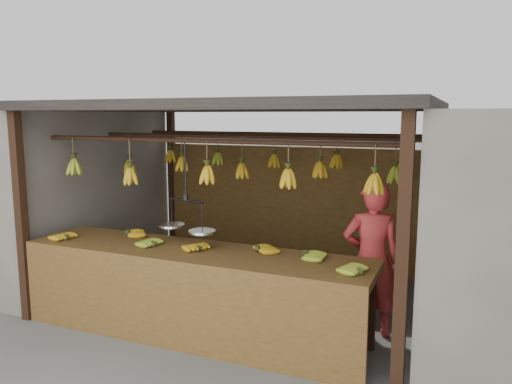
% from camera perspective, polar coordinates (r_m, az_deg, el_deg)
% --- Properties ---
extents(ground, '(80.00, 80.00, 0.00)m').
position_cam_1_polar(ground, '(6.31, -1.09, -12.14)').
color(ground, '#5B5B57').
extents(stall, '(4.30, 3.30, 2.40)m').
position_cam_1_polar(stall, '(6.20, 0.10, 6.18)').
color(stall, black).
rests_on(stall, ground).
extents(neighbor_left, '(3.00, 3.00, 2.30)m').
position_cam_1_polar(neighbor_left, '(8.15, -24.89, 0.18)').
color(neighbor_left, slate).
rests_on(neighbor_left, ground).
extents(counter, '(3.71, 0.84, 0.96)m').
position_cam_1_polar(counter, '(5.08, -7.76, -8.96)').
color(counter, brown).
rests_on(counter, ground).
extents(hanging_bananas, '(3.57, 2.20, 0.38)m').
position_cam_1_polar(hanging_bananas, '(5.91, -1.19, 2.82)').
color(hanging_bananas, '#92A523').
rests_on(hanging_bananas, ground).
extents(balance_scale, '(0.71, 0.39, 0.93)m').
position_cam_1_polar(balance_scale, '(5.24, -7.94, -3.60)').
color(balance_scale, black).
rests_on(balance_scale, ground).
extents(vendor, '(0.68, 0.55, 1.61)m').
position_cam_1_polar(vendor, '(5.24, 13.07, -7.53)').
color(vendor, '#BF3333').
rests_on(vendor, ground).
extents(bag_bundles, '(0.08, 0.26, 1.25)m').
position_cam_1_polar(bag_bundles, '(6.86, 18.68, -2.42)').
color(bag_bundles, '#1426BF').
rests_on(bag_bundles, ground).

